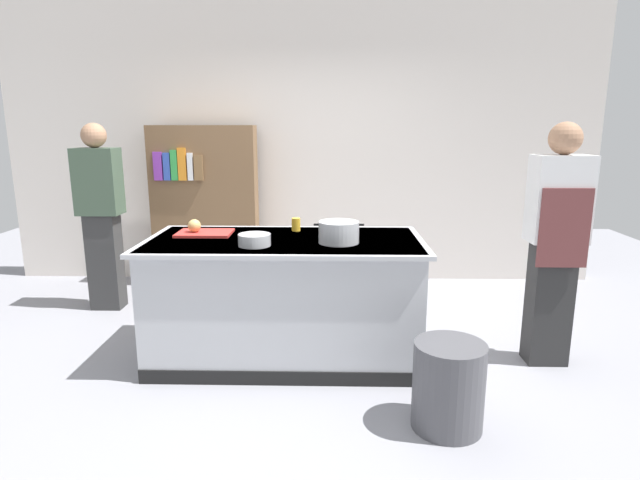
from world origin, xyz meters
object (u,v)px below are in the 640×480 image
mixing_bowl (254,240)px  trash_bin (448,386)px  juice_cup (296,224)px  stock_pot (339,232)px  person_guest (101,213)px  person_chef (555,240)px  bookshelf (205,207)px  onion (194,226)px

mixing_bowl → trash_bin: mixing_bowl is taller
juice_cup → trash_bin: size_ratio=0.20×
juice_cup → trash_bin: (0.94, -1.21, -0.70)m
stock_pot → person_guest: (-2.17, 1.13, -0.06)m
stock_pot → person_guest: 2.45m
person_chef → bookshelf: (-2.91, 1.85, -0.06)m
trash_bin → bookshelf: 3.43m
mixing_bowl → person_guest: bearing=142.3°
trash_bin → person_chef: (0.90, 0.86, 0.66)m
person_guest → bookshelf: (0.77, 0.77, -0.06)m
stock_pot → bookshelf: (-1.40, 1.91, -0.12)m
mixing_bowl → person_chef: (2.08, 0.17, -0.03)m
mixing_bowl → bookshelf: bearing=112.3°
person_guest → bookshelf: person_guest is taller
stock_pot → juice_cup: (-0.32, 0.41, -0.02)m
mixing_bowl → trash_bin: size_ratio=0.43×
trash_bin → person_guest: (-2.78, 1.93, 0.66)m
onion → juice_cup: bearing=12.1°
onion → mixing_bowl: bearing=-35.0°
juice_cup → person_chef: 1.87m
mixing_bowl → juice_cup: bearing=64.3°
bookshelf → trash_bin: bearing=-53.4°
onion → trash_bin: (1.68, -1.05, -0.71)m
juice_cup → bookshelf: bookshelf is taller
onion → trash_bin: 2.11m
juice_cup → mixing_bowl: bearing=-115.7°
trash_bin → person_guest: 3.45m
stock_pot → person_chef: size_ratio=0.20×
mixing_bowl → bookshelf: 2.18m
person_guest → stock_pot: bearing=68.8°
trash_bin → stock_pot: bearing=127.6°
stock_pot → person_chef: (1.51, 0.06, -0.06)m
trash_bin → person_guest: size_ratio=0.30×
onion → person_guest: person_guest is taller
person_chef → juice_cup: bearing=69.3°
onion → stock_pot: 1.10m
onion → person_guest: (-1.10, 0.89, -0.06)m
trash_bin → juice_cup: bearing=127.9°
juice_cup → bookshelf: size_ratio=0.06×
onion → person_guest: 1.41m
stock_pot → juice_cup: 0.52m
onion → stock_pot: bearing=-13.0°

